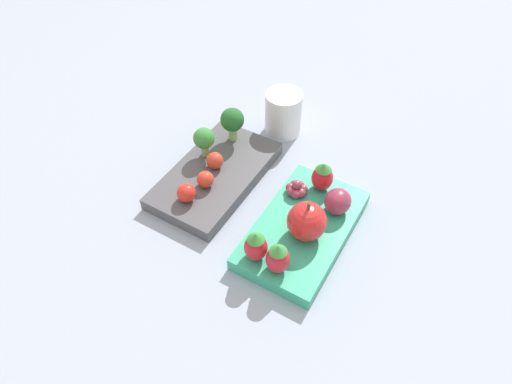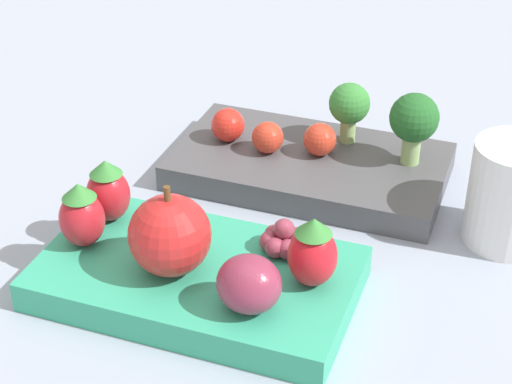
{
  "view_description": "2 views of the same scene",
  "coord_description": "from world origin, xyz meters",
  "px_view_note": "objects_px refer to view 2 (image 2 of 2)",
  "views": [
    {
      "loc": [
        -0.37,
        -0.26,
        0.51
      ],
      "look_at": [
        -0.01,
        0.0,
        0.03
      ],
      "focal_mm": 32.0,
      "sensor_mm": 36.0,
      "label": 1
    },
    {
      "loc": [
        0.21,
        -0.47,
        0.36
      ],
      "look_at": [
        -0.01,
        0.0,
        0.03
      ],
      "focal_mm": 60.0,
      "sensor_mm": 36.0,
      "label": 2
    }
  ],
  "objects_px": {
    "cherry_tomato_0": "(268,137)",
    "apple": "(170,235)",
    "broccoli_floret_0": "(349,106)",
    "plum": "(249,284)",
    "grape_cluster": "(284,240)",
    "bento_box_savoury": "(304,165)",
    "bento_box_fruit": "(197,278)",
    "strawberry_2": "(82,215)",
    "strawberry_0": "(108,191)",
    "cherry_tomato_2": "(228,125)",
    "strawberry_1": "(313,252)",
    "cherry_tomato_1": "(320,139)",
    "drinking_cup": "(512,194)",
    "broccoli_floret_1": "(414,120)"
  },
  "relations": [
    {
      "from": "strawberry_2",
      "to": "strawberry_0",
      "type": "bearing_deg",
      "value": 91.51
    },
    {
      "from": "cherry_tomato_1",
      "to": "strawberry_2",
      "type": "xyz_separation_m",
      "value": [
        -0.1,
        -0.18,
        0.01
      ]
    },
    {
      "from": "bento_box_savoury",
      "to": "apple",
      "type": "relative_size",
      "value": 3.56
    },
    {
      "from": "strawberry_2",
      "to": "plum",
      "type": "relative_size",
      "value": 1.17
    },
    {
      "from": "cherry_tomato_1",
      "to": "plum",
      "type": "bearing_deg",
      "value": -81.31
    },
    {
      "from": "strawberry_1",
      "to": "plum",
      "type": "bearing_deg",
      "value": -122.71
    },
    {
      "from": "apple",
      "to": "grape_cluster",
      "type": "distance_m",
      "value": 0.08
    },
    {
      "from": "broccoli_floret_0",
      "to": "plum",
      "type": "xyz_separation_m",
      "value": [
        0.02,
        -0.23,
        -0.01
      ]
    },
    {
      "from": "broccoli_floret_1",
      "to": "cherry_tomato_0",
      "type": "height_order",
      "value": "broccoli_floret_1"
    },
    {
      "from": "strawberry_1",
      "to": "grape_cluster",
      "type": "xyz_separation_m",
      "value": [
        -0.03,
        0.02,
        -0.01
      ]
    },
    {
      "from": "bento_box_savoury",
      "to": "strawberry_1",
      "type": "height_order",
      "value": "strawberry_1"
    },
    {
      "from": "bento_box_fruit",
      "to": "strawberry_1",
      "type": "relative_size",
      "value": 4.46
    },
    {
      "from": "cherry_tomato_1",
      "to": "grape_cluster",
      "type": "distance_m",
      "value": 0.13
    },
    {
      "from": "bento_box_fruit",
      "to": "broccoli_floret_0",
      "type": "height_order",
      "value": "broccoli_floret_0"
    },
    {
      "from": "grape_cluster",
      "to": "bento_box_savoury",
      "type": "bearing_deg",
      "value": 105.87
    },
    {
      "from": "broccoli_floret_0",
      "to": "cherry_tomato_1",
      "type": "height_order",
      "value": "broccoli_floret_0"
    },
    {
      "from": "apple",
      "to": "strawberry_2",
      "type": "distance_m",
      "value": 0.07
    },
    {
      "from": "cherry_tomato_0",
      "to": "bento_box_savoury",
      "type": "bearing_deg",
      "value": 17.41
    },
    {
      "from": "bento_box_savoury",
      "to": "strawberry_1",
      "type": "relative_size",
      "value": 4.61
    },
    {
      "from": "cherry_tomato_2",
      "to": "strawberry_0",
      "type": "relative_size",
      "value": 0.59
    },
    {
      "from": "apple",
      "to": "strawberry_0",
      "type": "height_order",
      "value": "apple"
    },
    {
      "from": "broccoli_floret_1",
      "to": "strawberry_1",
      "type": "height_order",
      "value": "broccoli_floret_1"
    },
    {
      "from": "cherry_tomato_0",
      "to": "strawberry_2",
      "type": "bearing_deg",
      "value": -109.9
    },
    {
      "from": "cherry_tomato_0",
      "to": "apple",
      "type": "relative_size",
      "value": 0.41
    },
    {
      "from": "cherry_tomato_0",
      "to": "strawberry_1",
      "type": "xyz_separation_m",
      "value": [
        0.09,
        -0.14,
        0.01
      ]
    },
    {
      "from": "bento_box_savoury",
      "to": "cherry_tomato_1",
      "type": "xyz_separation_m",
      "value": [
        0.01,
        0.0,
        0.02
      ]
    },
    {
      "from": "bento_box_fruit",
      "to": "drinking_cup",
      "type": "height_order",
      "value": "drinking_cup"
    },
    {
      "from": "broccoli_floret_1",
      "to": "plum",
      "type": "bearing_deg",
      "value": -100.43
    },
    {
      "from": "cherry_tomato_1",
      "to": "strawberry_0",
      "type": "height_order",
      "value": "strawberry_0"
    },
    {
      "from": "bento_box_savoury",
      "to": "cherry_tomato_1",
      "type": "relative_size",
      "value": 8.46
    },
    {
      "from": "broccoli_floret_0",
      "to": "apple",
      "type": "height_order",
      "value": "apple"
    },
    {
      "from": "bento_box_savoury",
      "to": "bento_box_fruit",
      "type": "height_order",
      "value": "same"
    },
    {
      "from": "bento_box_savoury",
      "to": "cherry_tomato_1",
      "type": "distance_m",
      "value": 0.03
    },
    {
      "from": "bento_box_fruit",
      "to": "drinking_cup",
      "type": "relative_size",
      "value": 2.82
    },
    {
      "from": "bento_box_savoury",
      "to": "drinking_cup",
      "type": "distance_m",
      "value": 0.17
    },
    {
      "from": "plum",
      "to": "drinking_cup",
      "type": "height_order",
      "value": "drinking_cup"
    },
    {
      "from": "bento_box_fruit",
      "to": "strawberry_0",
      "type": "distance_m",
      "value": 0.09
    },
    {
      "from": "broccoli_floret_1",
      "to": "drinking_cup",
      "type": "relative_size",
      "value": 0.76
    },
    {
      "from": "bento_box_savoury",
      "to": "cherry_tomato_0",
      "type": "height_order",
      "value": "cherry_tomato_0"
    },
    {
      "from": "grape_cluster",
      "to": "bento_box_fruit",
      "type": "bearing_deg",
      "value": -138.61
    },
    {
      "from": "bento_box_savoury",
      "to": "cherry_tomato_0",
      "type": "relative_size",
      "value": 8.74
    },
    {
      "from": "plum",
      "to": "cherry_tomato_0",
      "type": "bearing_deg",
      "value": 110.78
    },
    {
      "from": "strawberry_0",
      "to": "grape_cluster",
      "type": "distance_m",
      "value": 0.13
    },
    {
      "from": "cherry_tomato_1",
      "to": "grape_cluster",
      "type": "height_order",
      "value": "cherry_tomato_1"
    },
    {
      "from": "cherry_tomato_1",
      "to": "strawberry_1",
      "type": "distance_m",
      "value": 0.17
    },
    {
      "from": "plum",
      "to": "grape_cluster",
      "type": "bearing_deg",
      "value": 94.02
    },
    {
      "from": "broccoli_floret_0",
      "to": "strawberry_2",
      "type": "relative_size",
      "value": 1.07
    },
    {
      "from": "bento_box_fruit",
      "to": "cherry_tomato_1",
      "type": "height_order",
      "value": "cherry_tomato_1"
    },
    {
      "from": "cherry_tomato_2",
      "to": "strawberry_1",
      "type": "xyz_separation_m",
      "value": [
        0.13,
        -0.15,
        0.01
      ]
    },
    {
      "from": "broccoli_floret_0",
      "to": "broccoli_floret_1",
      "type": "bearing_deg",
      "value": -12.39
    }
  ]
}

